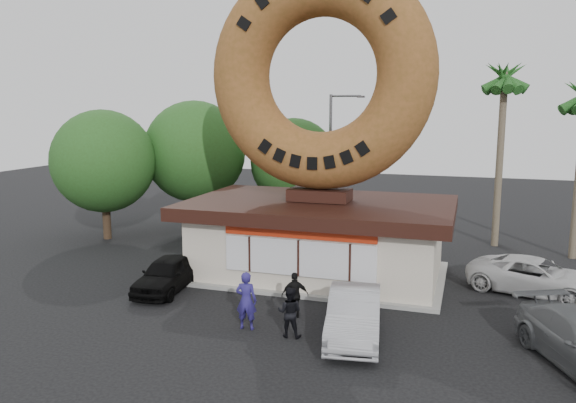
{
  "coord_description": "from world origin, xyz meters",
  "views": [
    {
      "loc": [
        6.04,
        -16.92,
        7.23
      ],
      "look_at": [
        -0.77,
        4.0,
        3.53
      ],
      "focal_mm": 35.0,
      "sensor_mm": 36.0,
      "label": 1
    }
  ],
  "objects_px": {
    "street_lamp": "(333,154)",
    "person_right": "(295,295)",
    "person_center": "(290,312)",
    "car_silver": "(354,314)",
    "giant_donut": "(321,75)",
    "car_black": "(167,274)",
    "donut_shop": "(319,236)",
    "person_left": "(246,301)",
    "car_white": "(536,277)"
  },
  "relations": [
    {
      "from": "street_lamp",
      "to": "car_silver",
      "type": "relative_size",
      "value": 1.74
    },
    {
      "from": "street_lamp",
      "to": "donut_shop",
      "type": "bearing_deg",
      "value": -79.5
    },
    {
      "from": "car_black",
      "to": "car_silver",
      "type": "relative_size",
      "value": 0.87
    },
    {
      "from": "giant_donut",
      "to": "person_center",
      "type": "relative_size",
      "value": 5.8
    },
    {
      "from": "person_right",
      "to": "car_white",
      "type": "height_order",
      "value": "person_right"
    },
    {
      "from": "person_center",
      "to": "car_silver",
      "type": "distance_m",
      "value": 2.06
    },
    {
      "from": "person_center",
      "to": "donut_shop",
      "type": "bearing_deg",
      "value": -87.63
    },
    {
      "from": "person_right",
      "to": "giant_donut",
      "type": "bearing_deg",
      "value": -105.06
    },
    {
      "from": "giant_donut",
      "to": "street_lamp",
      "type": "bearing_deg",
      "value": 100.51
    },
    {
      "from": "person_left",
      "to": "car_black",
      "type": "bearing_deg",
      "value": -35.98
    },
    {
      "from": "person_center",
      "to": "car_silver",
      "type": "xyz_separation_m",
      "value": [
        1.96,
        0.62,
        -0.06
      ]
    },
    {
      "from": "donut_shop",
      "to": "street_lamp",
      "type": "xyz_separation_m",
      "value": [
        -1.86,
        10.02,
        2.72
      ]
    },
    {
      "from": "person_right",
      "to": "car_silver",
      "type": "xyz_separation_m",
      "value": [
        2.29,
        -1.04,
        -0.05
      ]
    },
    {
      "from": "giant_donut",
      "to": "car_black",
      "type": "relative_size",
      "value": 2.38
    },
    {
      "from": "person_left",
      "to": "car_black",
      "type": "relative_size",
      "value": 0.49
    },
    {
      "from": "person_center",
      "to": "car_silver",
      "type": "relative_size",
      "value": 0.36
    },
    {
      "from": "person_left",
      "to": "person_center",
      "type": "xyz_separation_m",
      "value": [
        1.55,
        -0.17,
        -0.16
      ]
    },
    {
      "from": "giant_donut",
      "to": "person_right",
      "type": "height_order",
      "value": "giant_donut"
    },
    {
      "from": "person_left",
      "to": "car_silver",
      "type": "relative_size",
      "value": 0.42
    },
    {
      "from": "car_silver",
      "to": "car_black",
      "type": "bearing_deg",
      "value": 155.9
    },
    {
      "from": "person_right",
      "to": "street_lamp",
      "type": "bearing_deg",
      "value": -101.77
    },
    {
      "from": "person_left",
      "to": "person_right",
      "type": "distance_m",
      "value": 1.93
    },
    {
      "from": "person_right",
      "to": "car_white",
      "type": "relative_size",
      "value": 0.32
    },
    {
      "from": "giant_donut",
      "to": "person_left",
      "type": "xyz_separation_m",
      "value": [
        -0.72,
        -6.6,
        -7.57
      ]
    },
    {
      "from": "street_lamp",
      "to": "person_right",
      "type": "bearing_deg",
      "value": -81.15
    },
    {
      "from": "street_lamp",
      "to": "person_left",
      "type": "height_order",
      "value": "street_lamp"
    },
    {
      "from": "person_right",
      "to": "car_white",
      "type": "bearing_deg",
      "value": -167.91
    },
    {
      "from": "donut_shop",
      "to": "person_right",
      "type": "xyz_separation_m",
      "value": [
        0.5,
        -5.1,
        -0.96
      ]
    },
    {
      "from": "person_left",
      "to": "car_white",
      "type": "height_order",
      "value": "person_left"
    },
    {
      "from": "street_lamp",
      "to": "person_left",
      "type": "xyz_separation_m",
      "value": [
        1.14,
        -16.6,
        -3.51
      ]
    },
    {
      "from": "street_lamp",
      "to": "person_right",
      "type": "height_order",
      "value": "street_lamp"
    },
    {
      "from": "street_lamp",
      "to": "giant_donut",
      "type": "bearing_deg",
      "value": -79.49
    },
    {
      "from": "person_center",
      "to": "giant_donut",
      "type": "bearing_deg",
      "value": -87.65
    },
    {
      "from": "donut_shop",
      "to": "person_center",
      "type": "distance_m",
      "value": 6.87
    },
    {
      "from": "donut_shop",
      "to": "car_black",
      "type": "xyz_separation_m",
      "value": [
        -5.23,
        -3.92,
        -1.09
      ]
    },
    {
      "from": "person_right",
      "to": "donut_shop",
      "type": "bearing_deg",
      "value": -105.05
    },
    {
      "from": "street_lamp",
      "to": "car_white",
      "type": "xyz_separation_m",
      "value": [
        10.58,
        -9.83,
        -3.78
      ]
    },
    {
      "from": "giant_donut",
      "to": "car_black",
      "type": "bearing_deg",
      "value": -143.07
    },
    {
      "from": "donut_shop",
      "to": "person_left",
      "type": "relative_size",
      "value": 5.76
    },
    {
      "from": "car_silver",
      "to": "donut_shop",
      "type": "bearing_deg",
      "value": 105.8
    },
    {
      "from": "donut_shop",
      "to": "person_center",
      "type": "bearing_deg",
      "value": -82.97
    },
    {
      "from": "person_right",
      "to": "car_silver",
      "type": "bearing_deg",
      "value": 135.05
    },
    {
      "from": "giant_donut",
      "to": "car_black",
      "type": "distance_m",
      "value": 10.23
    },
    {
      "from": "giant_donut",
      "to": "person_right",
      "type": "distance_m",
      "value": 9.29
    },
    {
      "from": "giant_donut",
      "to": "street_lamp",
      "type": "distance_m",
      "value": 10.95
    },
    {
      "from": "giant_donut",
      "to": "car_silver",
      "type": "distance_m",
      "value": 10.3
    },
    {
      "from": "giant_donut",
      "to": "car_black",
      "type": "xyz_separation_m",
      "value": [
        -5.23,
        -3.93,
        -7.86
      ]
    },
    {
      "from": "car_white",
      "to": "donut_shop",
      "type": "bearing_deg",
      "value": 109.66
    },
    {
      "from": "giant_donut",
      "to": "street_lamp",
      "type": "height_order",
      "value": "giant_donut"
    },
    {
      "from": "car_white",
      "to": "car_silver",
      "type": "bearing_deg",
      "value": 155.26
    }
  ]
}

